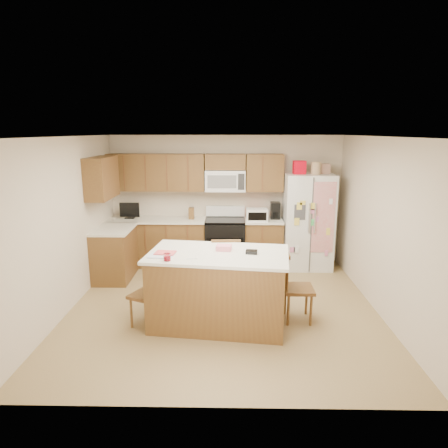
{
  "coord_description": "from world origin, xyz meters",
  "views": [
    {
      "loc": [
        0.12,
        -5.55,
        2.58
      ],
      "look_at": [
        0.01,
        0.35,
        1.19
      ],
      "focal_mm": 32.0,
      "sensor_mm": 36.0,
      "label": 1
    }
  ],
  "objects_px": {
    "stove": "(225,241)",
    "windsor_chair_back": "(226,272)",
    "refrigerator": "(308,220)",
    "island": "(218,288)",
    "windsor_chair_left": "(149,294)",
    "windsor_chair_right": "(296,288)"
  },
  "relations": [
    {
      "from": "stove",
      "to": "refrigerator",
      "type": "distance_m",
      "value": 1.63
    },
    {
      "from": "refrigerator",
      "to": "windsor_chair_back",
      "type": "bearing_deg",
      "value": -131.91
    },
    {
      "from": "stove",
      "to": "windsor_chair_back",
      "type": "distance_m",
      "value": 1.77
    },
    {
      "from": "windsor_chair_right",
      "to": "windsor_chair_left",
      "type": "bearing_deg",
      "value": -174.06
    },
    {
      "from": "stove",
      "to": "windsor_chair_back",
      "type": "height_order",
      "value": "stove"
    },
    {
      "from": "refrigerator",
      "to": "stove",
      "type": "bearing_deg",
      "value": 177.7
    },
    {
      "from": "island",
      "to": "windsor_chair_back",
      "type": "height_order",
      "value": "island"
    },
    {
      "from": "refrigerator",
      "to": "windsor_chair_left",
      "type": "bearing_deg",
      "value": -135.83
    },
    {
      "from": "refrigerator",
      "to": "windsor_chair_left",
      "type": "relative_size",
      "value": 2.16
    },
    {
      "from": "windsor_chair_right",
      "to": "refrigerator",
      "type": "bearing_deg",
      "value": 76.38
    },
    {
      "from": "island",
      "to": "windsor_chair_left",
      "type": "xyz_separation_m",
      "value": [
        -0.93,
        -0.09,
        -0.06
      ]
    },
    {
      "from": "island",
      "to": "windsor_chair_left",
      "type": "relative_size",
      "value": 2.06
    },
    {
      "from": "windsor_chair_back",
      "to": "stove",
      "type": "bearing_deg",
      "value": 91.13
    },
    {
      "from": "stove",
      "to": "refrigerator",
      "type": "height_order",
      "value": "refrigerator"
    },
    {
      "from": "refrigerator",
      "to": "windsor_chair_right",
      "type": "distance_m",
      "value": 2.38
    },
    {
      "from": "stove",
      "to": "windsor_chair_left",
      "type": "relative_size",
      "value": 1.19
    },
    {
      "from": "stove",
      "to": "island",
      "type": "bearing_deg",
      "value": -91.21
    },
    {
      "from": "island",
      "to": "windsor_chair_right",
      "type": "distance_m",
      "value": 1.08
    },
    {
      "from": "windsor_chair_back",
      "to": "windsor_chair_right",
      "type": "distance_m",
      "value": 1.13
    },
    {
      "from": "refrigerator",
      "to": "windsor_chair_right",
      "type": "relative_size",
      "value": 2.06
    },
    {
      "from": "stove",
      "to": "island",
      "type": "height_order",
      "value": "stove"
    },
    {
      "from": "windsor_chair_right",
      "to": "windsor_chair_back",
      "type": "bearing_deg",
      "value": 150.32
    }
  ]
}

